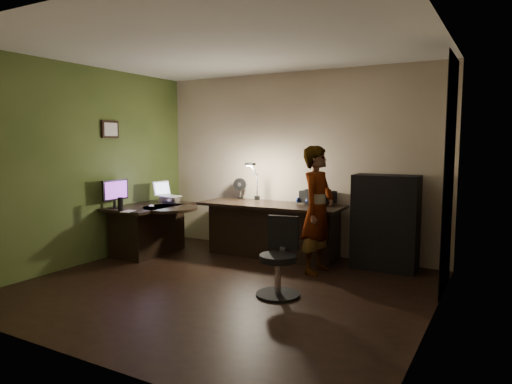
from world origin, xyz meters
The scene contains 27 objects.
floor centered at (0.00, 0.00, -0.01)m, with size 4.50×4.00×0.01m, color black.
ceiling centered at (0.00, 0.00, 2.71)m, with size 4.50×4.00×0.01m, color silver.
wall_back centered at (0.00, 2.00, 1.35)m, with size 4.50×0.01×2.70m, color tan.
wall_front centered at (0.00, -2.00, 1.35)m, with size 4.50×0.01×2.70m, color tan.
wall_left centered at (-2.25, 0.00, 1.35)m, with size 0.01×4.00×2.70m, color tan.
wall_right centered at (2.25, 0.00, 1.35)m, with size 0.01×4.00×2.70m, color tan.
green_wall_overlay centered at (-2.24, 0.00, 1.35)m, with size 0.00×4.00×2.70m, color #475B26.
arched_doorway centered at (2.24, 1.15, 1.30)m, with size 0.01×0.90×2.60m, color black.
french_door centered at (2.24, -0.55, 1.05)m, with size 0.02×0.92×2.10m, color white.
framed_picture centered at (-2.22, 0.45, 1.85)m, with size 0.04×0.30×0.25m, color black.
desk_left centered at (-1.83, 0.81, 0.37)m, with size 0.78×1.27×0.73m, color black.
desk_right centered at (-0.16, 1.51, 0.39)m, with size 2.09×0.73×0.79m, color black.
cabinet centered at (1.43, 1.70, 0.62)m, with size 0.83×0.42×1.25m, color black.
laptop_stand centered at (-1.73, 1.15, 0.78)m, with size 0.25×0.21×0.11m, color silver.
laptop centered at (-1.73, 1.15, 0.95)m, with size 0.33×0.31×0.23m, color silver.
monitor centered at (-2.09, 0.37, 0.87)m, with size 0.09×0.45×0.30m, color black.
mouse centered at (-1.71, 0.72, 0.74)m, with size 0.06×0.10×0.04m, color silver.
phone centered at (-1.91, 1.11, 0.73)m, with size 0.07×0.14×0.01m, color black.
pen centered at (-1.36, 0.53, 0.73)m, with size 0.01×0.15×0.01m, color black.
speaker centered at (-1.82, 0.22, 0.82)m, with size 0.07×0.07×0.19m, color black.
notepad centered at (-1.69, 0.23, 0.73)m, with size 0.14×0.20×0.01m, color silver.
desk_fan centered at (-0.85, 1.79, 0.96)m, with size 0.20×0.11×0.31m, color black.
headphones centered at (0.26, 1.69, 0.85)m, with size 0.19×0.08×0.09m, color navy.
printer centered at (0.44, 1.80, 0.90)m, with size 0.43×0.33×0.19m, color black.
desk_lamp centered at (-0.48, 1.66, 1.10)m, with size 0.14×0.27×0.59m, color black.
office_chair centered at (0.69, 0.05, 0.43)m, with size 0.48×0.48×0.86m, color black.
person centered at (0.71, 1.12, 0.81)m, with size 0.58×0.39×1.62m, color #D8A88C.
Camera 1 is at (2.84, -4.26, 1.68)m, focal length 32.00 mm.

